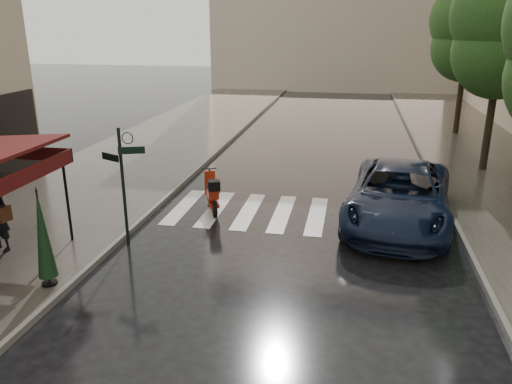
% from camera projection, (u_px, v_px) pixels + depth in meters
% --- Properties ---
extents(ground, '(120.00, 120.00, 0.00)m').
position_uv_depth(ground, '(120.00, 310.00, 10.08)').
color(ground, black).
rests_on(ground, ground).
extents(sidewalk_near, '(6.00, 60.00, 0.12)m').
position_uv_depth(sidewalk_near, '(146.00, 154.00, 22.04)').
color(sidewalk_near, '#38332D').
rests_on(sidewalk_near, ground).
extents(sidewalk_far, '(5.50, 60.00, 0.12)m').
position_uv_depth(sidewalk_far, '(503.00, 171.00, 19.38)').
color(sidewalk_far, '#38332D').
rests_on(sidewalk_far, ground).
extents(curb_near, '(0.12, 60.00, 0.16)m').
position_uv_depth(curb_near, '(212.00, 157.00, 21.49)').
color(curb_near, '#595651').
rests_on(curb_near, ground).
extents(curb_far, '(0.12, 60.00, 0.16)m').
position_uv_depth(curb_far, '(428.00, 167.00, 19.88)').
color(curb_far, '#595651').
rests_on(curb_far, ground).
extents(crosswalk, '(7.85, 3.20, 0.01)m').
position_uv_depth(crosswalk, '(299.00, 214.00, 15.13)').
color(crosswalk, silver).
rests_on(crosswalk, ground).
extents(signpost, '(1.17, 0.29, 3.10)m').
position_uv_depth(signpost, '(123.00, 178.00, 12.51)').
color(signpost, black).
rests_on(signpost, ground).
extents(tree_mid, '(3.80, 3.80, 8.34)m').
position_uv_depth(tree_mid, '(505.00, 21.00, 17.75)').
color(tree_mid, black).
rests_on(tree_mid, sidewalk_far).
extents(tree_far, '(3.80, 3.80, 8.16)m').
position_uv_depth(tree_far, '(469.00, 25.00, 24.27)').
color(tree_far, black).
rests_on(tree_far, sidewalk_far).
extents(scooter, '(0.91, 1.71, 1.19)m').
position_uv_depth(scooter, '(212.00, 194.00, 15.29)').
color(scooter, black).
rests_on(scooter, ground).
extents(parked_car, '(3.53, 6.32, 1.67)m').
position_uv_depth(parked_car, '(399.00, 195.00, 14.27)').
color(parked_car, black).
rests_on(parked_car, ground).
extents(parasol_back, '(0.40, 0.40, 2.17)m').
position_uv_depth(parasol_back, '(43.00, 235.00, 10.47)').
color(parasol_back, black).
rests_on(parasol_back, sidewalk_near).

